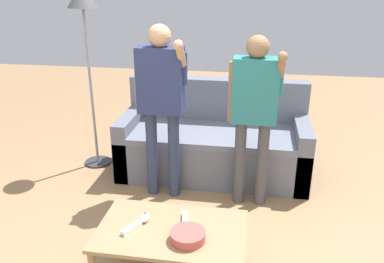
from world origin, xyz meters
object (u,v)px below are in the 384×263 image
(player_left, at_px, (161,93))
(game_remote_wand_far, at_px, (132,228))
(coffee_table, at_px, (172,235))
(player_right, at_px, (254,103))
(game_remote_nunchuk, at_px, (145,218))
(snack_bowl, at_px, (188,236))
(game_remote_wand_near, at_px, (185,219))
(couch, at_px, (214,142))
(floor_lamp, at_px, (84,16))

(player_left, relative_size, game_remote_wand_far, 9.82)
(coffee_table, xyz_separation_m, player_right, (0.47, 1.04, 0.58))
(game_remote_wand_far, bearing_deg, coffee_table, 11.71)
(coffee_table, xyz_separation_m, game_remote_nunchuk, (-0.19, 0.06, 0.07))
(snack_bowl, bearing_deg, game_remote_wand_far, 173.22)
(game_remote_nunchuk, xyz_separation_m, game_remote_wand_near, (0.26, 0.04, -0.01))
(coffee_table, xyz_separation_m, game_remote_wand_far, (-0.25, -0.05, 0.06))
(couch, height_order, game_remote_wand_near, couch)
(game_remote_nunchuk, height_order, game_remote_wand_far, game_remote_nunchuk)
(player_right, distance_m, game_remote_wand_far, 1.40)
(player_left, bearing_deg, game_remote_nunchuk, -83.42)
(snack_bowl, height_order, player_right, player_right)
(coffee_table, height_order, player_left, player_left)
(couch, relative_size, player_left, 1.20)
(player_right, xyz_separation_m, game_remote_wand_far, (-0.72, -1.09, -0.52))
(snack_bowl, relative_size, game_remote_wand_near, 1.44)
(floor_lamp, distance_m, player_left, 1.14)
(snack_bowl, xyz_separation_m, player_right, (0.35, 1.13, 0.50))
(coffee_table, relative_size, player_left, 0.62)
(game_remote_wand_far, bearing_deg, game_remote_wand_near, 25.84)
(player_right, bearing_deg, floor_lamp, 161.93)
(snack_bowl, distance_m, game_remote_wand_far, 0.37)
(floor_lamp, height_order, player_left, floor_lamp)
(game_remote_nunchuk, bearing_deg, couch, 79.66)
(game_remote_nunchuk, distance_m, game_remote_wand_near, 0.26)
(snack_bowl, distance_m, player_right, 1.29)
(game_remote_nunchuk, relative_size, game_remote_wand_near, 0.58)
(snack_bowl, xyz_separation_m, floor_lamp, (-1.27, 1.66, 1.11))
(game_remote_wand_far, bearing_deg, snack_bowl, -6.78)
(game_remote_nunchuk, bearing_deg, game_remote_wand_near, 9.42)
(game_remote_wand_near, xyz_separation_m, game_remote_wand_far, (-0.31, -0.15, -0.00))
(couch, distance_m, game_remote_wand_far, 1.70)
(game_remote_nunchuk, height_order, game_remote_wand_near, game_remote_nunchuk)
(coffee_table, xyz_separation_m, player_left, (-0.31, 1.06, 0.62))
(floor_lamp, distance_m, game_remote_wand_far, 2.17)
(game_remote_nunchuk, distance_m, floor_lamp, 2.11)
(couch, bearing_deg, snack_bowl, -89.11)
(game_remote_nunchuk, relative_size, floor_lamp, 0.05)
(player_left, relative_size, player_right, 1.04)
(game_remote_nunchuk, distance_m, player_right, 1.29)
(game_remote_wand_near, height_order, game_remote_wand_far, same)
(coffee_table, relative_size, floor_lamp, 0.52)
(couch, distance_m, game_remote_nunchuk, 1.58)
(player_left, height_order, game_remote_wand_far, player_left)
(snack_bowl, bearing_deg, game_remote_nunchuk, 153.76)
(snack_bowl, height_order, game_remote_wand_near, snack_bowl)
(floor_lamp, xyz_separation_m, player_right, (1.63, -0.53, -0.61))
(coffee_table, relative_size, snack_bowl, 4.34)
(player_right, bearing_deg, snack_bowl, -107.33)
(snack_bowl, xyz_separation_m, game_remote_wand_far, (-0.37, 0.04, -0.01))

